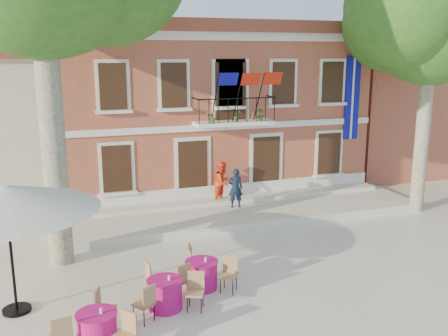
% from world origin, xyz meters
% --- Properties ---
extents(ground, '(90.00, 90.00, 0.00)m').
position_xyz_m(ground, '(0.00, 0.00, 0.00)').
color(ground, beige).
rests_on(ground, ground).
extents(main_building, '(13.50, 9.59, 7.50)m').
position_xyz_m(main_building, '(2.00, 9.99, 3.78)').
color(main_building, '#AF603F').
rests_on(main_building, ground).
extents(neighbor_east, '(9.40, 9.40, 6.40)m').
position_xyz_m(neighbor_east, '(14.00, 11.00, 3.22)').
color(neighbor_east, '#AF603F').
rests_on(neighbor_east, ground).
extents(terrace, '(14.00, 3.40, 0.30)m').
position_xyz_m(terrace, '(2.00, 4.40, 0.15)').
color(terrace, silver).
rests_on(terrace, ground).
extents(plane_tree_east, '(5.18, 5.18, 10.18)m').
position_xyz_m(plane_tree_east, '(8.87, 2.86, 7.53)').
color(plane_tree_east, '#A59E84').
rests_on(plane_tree_east, ground).
extents(patio_umbrella, '(4.31, 4.31, 3.21)m').
position_xyz_m(patio_umbrella, '(-5.93, -0.70, 2.88)').
color(patio_umbrella, black).
rests_on(patio_umbrella, ground).
extents(pedestrian_navy, '(0.64, 0.49, 1.56)m').
position_xyz_m(pedestrian_navy, '(1.75, 4.69, 1.08)').
color(pedestrian_navy, '#0F1B32').
rests_on(pedestrian_navy, terrace).
extents(pedestrian_orange, '(1.03, 1.00, 1.67)m').
position_xyz_m(pedestrian_orange, '(1.50, 5.47, 1.14)').
color(pedestrian_orange, '#ED3E1B').
rests_on(pedestrian_orange, terrace).
extents(cafe_table_0, '(1.75, 1.85, 0.95)m').
position_xyz_m(cafe_table_0, '(-4.17, -2.87, 0.43)').
color(cafe_table_0, '#BF125C').
rests_on(cafe_table_0, ground).
extents(cafe_table_1, '(1.86, 1.71, 0.95)m').
position_xyz_m(cafe_table_1, '(-1.27, -0.97, 0.43)').
color(cafe_table_1, '#BF125C').
rests_on(cafe_table_1, ground).
extents(cafe_table_3, '(1.86, 1.71, 0.95)m').
position_xyz_m(cafe_table_3, '(-2.44, -1.75, 0.43)').
color(cafe_table_3, '#BF125C').
rests_on(cafe_table_3, ground).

